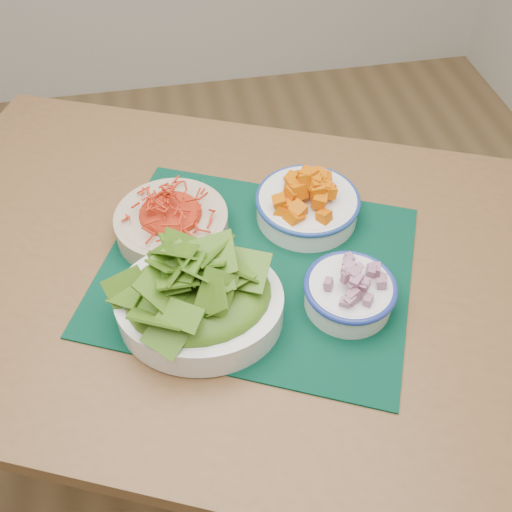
{
  "coord_description": "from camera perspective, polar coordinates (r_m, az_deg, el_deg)",
  "views": [
    {
      "loc": [
        0.19,
        -0.48,
        1.5
      ],
      "look_at": [
        0.31,
        0.15,
        0.78
      ],
      "focal_mm": 40.0,
      "sensor_mm": 36.0,
      "label": 1
    }
  ],
  "objects": [
    {
      "name": "lettuce_bowl",
      "position": [
        0.88,
        -5.76,
        -3.87
      ],
      "size": [
        0.31,
        0.28,
        0.12
      ],
      "rotation": [
        0.0,
        0.0,
        -0.25
      ],
      "color": "white",
      "rests_on": "placemat"
    },
    {
      "name": "table",
      "position": [
        1.08,
        -3.08,
        -3.99
      ],
      "size": [
        1.45,
        1.23,
        0.75
      ],
      "rotation": [
        0.0,
        0.0,
        -0.4
      ],
      "color": "brown",
      "rests_on": "ground"
    },
    {
      "name": "onion_bowl",
      "position": [
        0.92,
        9.38,
        -3.3
      ],
      "size": [
        0.15,
        0.15,
        0.08
      ],
      "rotation": [
        0.0,
        0.0,
        -0.0
      ],
      "color": "white",
      "rests_on": "placemat"
    },
    {
      "name": "carrot_bowl",
      "position": [
        1.03,
        -8.49,
        3.78
      ],
      "size": [
        0.22,
        0.22,
        0.08
      ],
      "rotation": [
        0.0,
        0.0,
        0.07
      ],
      "color": "beige",
      "rests_on": "placemat"
    },
    {
      "name": "placemat",
      "position": [
        0.99,
        0.0,
        -1.23
      ],
      "size": [
        0.66,
        0.61,
        0.0
      ],
      "primitive_type": "cube",
      "rotation": [
        0.0,
        0.0,
        -0.43
      ],
      "color": "black",
      "rests_on": "table"
    },
    {
      "name": "squash_bowl",
      "position": [
        1.05,
        5.2,
        5.69
      ],
      "size": [
        0.19,
        0.19,
        0.09
      ],
      "rotation": [
        0.0,
        0.0,
        0.02
      ],
      "color": "white",
      "rests_on": "placemat"
    }
  ]
}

